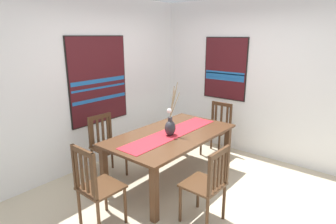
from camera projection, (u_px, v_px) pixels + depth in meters
The scene contains 12 objects.
ground_plane at pixel (192, 195), 3.78m from camera, with size 6.40×6.40×0.03m, color beige.
wall_back at pixel (100, 81), 4.55m from camera, with size 6.40×0.12×2.70m, color white.
wall_side at pixel (254, 79), 4.80m from camera, with size 0.12×6.40×2.70m, color white.
dining_table at pixel (171, 140), 3.97m from camera, with size 1.90×1.05×0.73m.
table_runner at pixel (171, 133), 3.95m from camera, with size 1.75×0.36×0.01m, color #B7232D.
centerpiece_vase at pixel (170, 126), 3.83m from camera, with size 0.23×0.14×0.75m.
chair_0 at pixel (96, 186), 3.00m from camera, with size 0.43×0.43×0.98m.
chair_1 at pixel (106, 145), 4.18m from camera, with size 0.44×0.44×0.93m.
chair_2 at pixel (217, 128), 4.95m from camera, with size 0.42×0.42×0.93m.
chair_3 at pixel (208, 183), 3.07m from camera, with size 0.43×0.43×0.93m.
painting_on_back_wall at pixel (99, 80), 4.45m from camera, with size 1.10×0.05×1.39m.
painting_on_side_wall at pixel (225, 69), 5.04m from camera, with size 0.05×0.83×1.12m.
Camera 1 is at (-2.79, -1.86, 2.08)m, focal length 29.69 mm.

